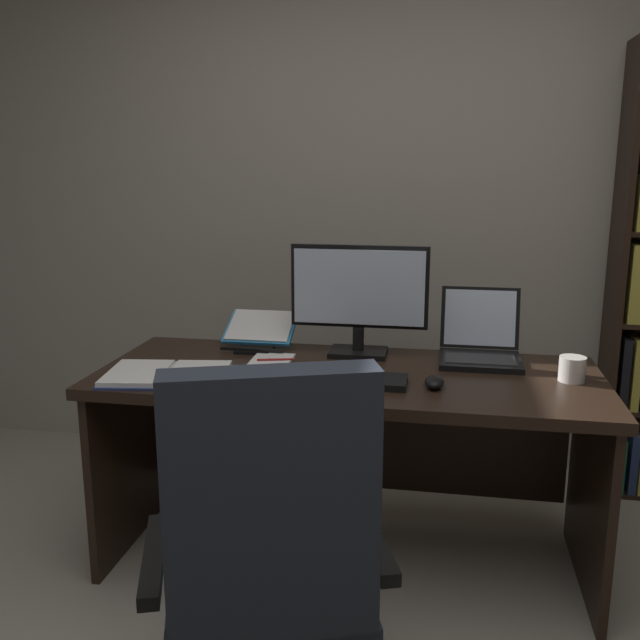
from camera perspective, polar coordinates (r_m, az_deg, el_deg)
The scene contains 12 objects.
wall_back at distance 3.42m, azimuth 7.43°, elevation 10.39°, with size 5.63×0.12×2.68m, color #A89E8E.
desk at distance 2.65m, azimuth 2.50°, elevation -7.86°, with size 1.79×0.72×0.74m.
office_chair at distance 1.84m, azimuth -4.15°, elevation -21.32°, with size 0.70×0.62×1.05m.
monitor at distance 2.68m, azimuth 3.20°, elevation 1.70°, with size 0.53×0.16×0.43m.
laptop at distance 2.71m, azimuth 12.93°, elevation -2.07°, with size 0.30×0.32×0.26m.
keyboard at distance 2.38m, azimuth 2.05°, elevation -4.88°, with size 0.42×0.15×0.02m, color black.
computer_mouse at distance 2.36m, azimuth 9.31°, elevation -5.03°, with size 0.06×0.10×0.04m, color black.
reading_stand_with_book at distance 2.85m, azimuth -4.95°, elevation -0.89°, with size 0.28×0.26×0.13m.
open_binder at distance 2.50m, azimuth -12.36°, elevation -4.36°, with size 0.46×0.36×0.02m.
notepad at distance 2.62m, azimuth -4.05°, elevation -3.40°, with size 0.15×0.21×0.01m, color white.
pen at distance 2.62m, azimuth -3.62°, elevation -3.23°, with size 0.01×0.01×0.14m, color maroon.
coffee_mug at distance 2.54m, azimuth 19.89°, elevation -3.78°, with size 0.09×0.09×0.09m, color silver.
Camera 1 is at (0.17, -1.39, 1.47)m, focal length 39.21 mm.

